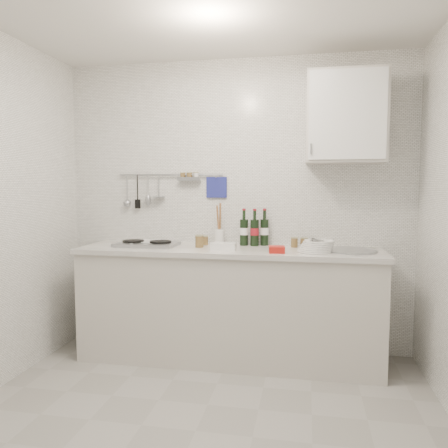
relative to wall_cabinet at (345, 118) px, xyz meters
name	(u,v)px	position (x,y,z in m)	size (l,w,h in m)	color
floor	(196,431)	(-0.90, -1.22, -1.95)	(3.00, 3.00, 0.00)	gray
back_wall	(235,206)	(-0.90, 0.18, -0.70)	(3.00, 0.02, 2.50)	silver
counter	(230,307)	(-0.89, -0.12, -1.52)	(2.44, 0.64, 0.96)	#BBB5AC
wall_rail	(168,185)	(-1.50, 0.15, -0.52)	(0.98, 0.09, 0.34)	#93969B
wall_cabinet	(345,118)	(0.00, 0.00, 0.00)	(0.60, 0.38, 0.70)	#BBB5AC
plate_stack_hob	(144,242)	(-1.66, -0.04, -1.01)	(0.26, 0.25, 0.03)	#4C4FAD
plate_stack_sink	(317,246)	(-0.20, -0.19, -0.99)	(0.28, 0.27, 0.10)	white
wine_bottles	(254,227)	(-0.72, 0.07, -0.87)	(0.24, 0.12, 0.31)	black
butter_dish	(224,246)	(-0.92, -0.24, -1.00)	(0.19, 0.10, 0.06)	white
strawberry_punnet	(277,249)	(-0.50, -0.30, -1.01)	(0.12, 0.12, 0.05)	red
utensil_crock	(219,234)	(-1.03, 0.10, -0.95)	(0.09, 0.09, 0.36)	white
jar_a	(205,240)	(-1.14, 0.04, -0.99)	(0.06, 0.06, 0.08)	brown
jar_b	(304,242)	(-0.30, 0.10, -0.99)	(0.07, 0.07, 0.07)	brown
jar_c	(294,242)	(-0.38, 0.03, -0.99)	(0.06, 0.06, 0.08)	brown
jar_d	(199,241)	(-1.15, -0.12, -0.98)	(0.07, 0.07, 0.10)	brown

